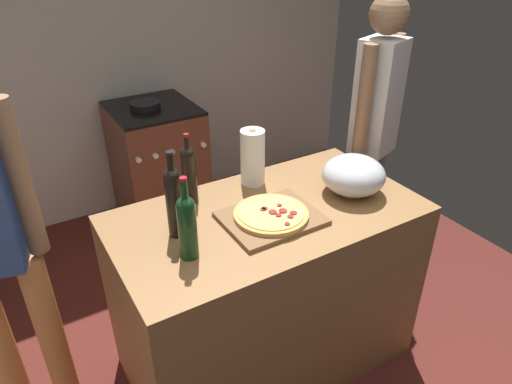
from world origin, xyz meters
TOP-DOWN VIEW (x-y plane):
  - ground_plane at (0.00, 1.31)m, footprint 3.84×3.22m
  - kitchen_wall_rear at (0.00, 2.67)m, footprint 3.84×0.10m
  - counter at (-0.01, 0.73)m, footprint 1.36×0.74m
  - cutting_board at (-0.04, 0.66)m, footprint 0.40×0.32m
  - pizza at (-0.04, 0.66)m, footprint 0.32×0.32m
  - mixing_bowl at (0.42, 0.67)m, footprint 0.29×0.29m
  - paper_towel_roll at (0.07, 0.99)m, footprint 0.12×0.12m
  - wine_bottle_clear at (-0.41, 0.77)m, footprint 0.07×0.07m
  - wine_bottle_amber at (-0.43, 0.62)m, footprint 0.07×0.07m
  - wine_bottle_dark at (-0.26, 0.98)m, footprint 0.07×0.07m
  - stove at (0.02, 2.27)m, footprint 0.57×0.63m
  - person_in_red at (0.91, 1.06)m, footprint 0.38×0.27m

SIDE VIEW (x-z plane):
  - ground_plane at x=0.00m, z-range -0.02..0.00m
  - counter at x=-0.01m, z-range 0.00..0.90m
  - stove at x=0.02m, z-range -0.02..0.93m
  - cutting_board at x=-0.04m, z-range 0.90..0.92m
  - pizza at x=-0.04m, z-range 0.92..0.95m
  - person_in_red at x=0.91m, z-range 0.14..1.84m
  - mixing_bowl at x=0.42m, z-range 0.90..1.08m
  - paper_towel_roll at x=0.07m, z-range 0.90..1.17m
  - wine_bottle_amber at x=-0.43m, z-range 0.88..1.21m
  - wine_bottle_dark at x=-0.26m, z-range 0.88..1.21m
  - wine_bottle_clear at x=-0.41m, z-range 0.88..1.25m
  - kitchen_wall_rear at x=0.00m, z-range 0.00..2.60m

